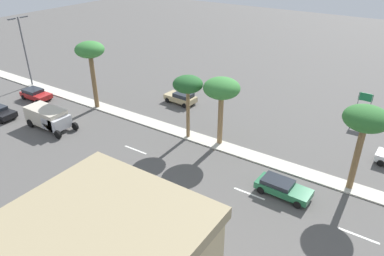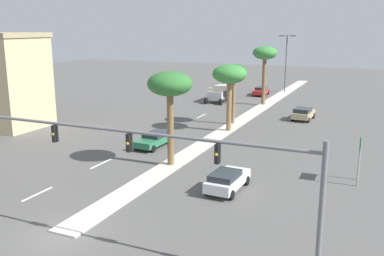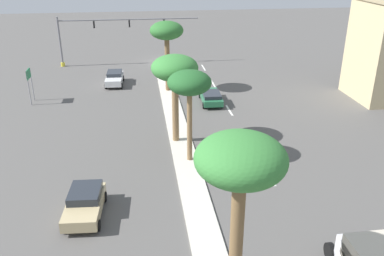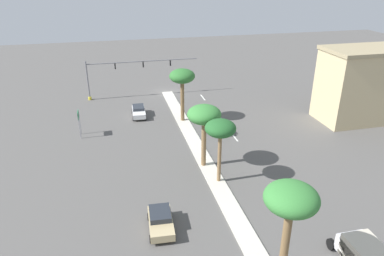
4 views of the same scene
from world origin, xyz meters
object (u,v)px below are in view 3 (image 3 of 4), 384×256
Objects in this scene: palm_tree_outboard at (189,85)px; palm_tree_far at (240,167)px; palm_tree_front at (167,33)px; traffic_signal_gantry at (99,33)px; sedan_white_outboard at (114,78)px; sedan_tan_left at (85,203)px; palm_tree_right at (175,70)px; directional_road_sign at (29,79)px; sedan_green_center at (211,97)px.

palm_tree_far reaches higher than palm_tree_outboard.
palm_tree_far reaches higher than palm_tree_front.
traffic_signal_gantry reaches higher than sedan_white_outboard.
palm_tree_front reaches higher than sedan_white_outboard.
traffic_signal_gantry reaches higher than sedan_tan_left.
palm_tree_right is 1.67× the size of sedan_tan_left.
traffic_signal_gantry is 15.50m from directional_road_sign.
sedan_tan_left is (6.63, 22.20, -5.61)m from palm_tree_front.
sedan_white_outboard is 0.95× the size of sedan_green_center.
palm_tree_front reaches higher than palm_tree_outboard.
sedan_green_center is (-11.97, 16.77, -3.62)m from traffic_signal_gantry.
palm_tree_far is at bearing 131.32° from sedan_tan_left.
palm_tree_right reaches higher than sedan_green_center.
traffic_signal_gantry is 2.25× the size of palm_tree_far.
palm_tree_front is at bearing 123.00° from traffic_signal_gantry.
palm_tree_front is at bearing 151.16° from sedan_white_outboard.
directional_road_sign is at bearing -63.12° from palm_tree_far.
palm_tree_front is at bearing -91.77° from palm_tree_right.
traffic_signal_gantry is 4.26× the size of sedan_white_outboard.
traffic_signal_gantry reaches higher than sedan_green_center.
palm_tree_outboard is at bearing 90.98° from palm_tree_front.
palm_tree_front is at bearing -89.02° from palm_tree_outboard.
sedan_white_outboard is (6.20, -19.66, -5.10)m from palm_tree_outboard.
palm_tree_outboard is 1.48× the size of sedan_green_center.
directional_road_sign reaches higher than sedan_green_center.
sedan_green_center is (-17.95, 2.57, -1.84)m from directional_road_sign.
palm_tree_right is at bearing 88.23° from palm_tree_front.
traffic_signal_gantry is at bearing -57.00° from palm_tree_front.
palm_tree_front is 16.41m from palm_tree_outboard.
sedan_white_outboard is (5.52, -16.19, -5.19)m from palm_tree_right.
palm_tree_right is at bearing 108.82° from sedan_white_outboard.
sedan_green_center is at bearing 171.84° from directional_road_sign.
palm_tree_outboard is 10.36m from sedan_tan_left.
sedan_green_center is at bearing -98.02° from palm_tree_far.
palm_tree_right is 12.31m from sedan_tan_left.
palm_tree_right is 17.87m from sedan_white_outboard.
palm_tree_far is at bearing 90.38° from palm_tree_outboard.
directional_road_sign is at bearing -39.13° from palm_tree_right.
traffic_signal_gantry is 5.29× the size of directional_road_sign.
traffic_signal_gantry is at bearing -54.47° from sedan_green_center.
palm_tree_far is (-0.09, 13.77, 1.20)m from palm_tree_outboard.
palm_tree_right is (0.40, 12.93, -0.44)m from palm_tree_front.
palm_tree_front is 8.27m from sedan_green_center.
sedan_white_outboard is at bearing 102.88° from traffic_signal_gantry.
traffic_signal_gantry is 26.39m from palm_tree_right.
sedan_tan_left reaches higher than sedan_green_center.
palm_tree_right is at bearing 140.87° from directional_road_sign.
traffic_signal_gantry is 4.06× the size of sedan_green_center.
palm_tree_front is at bearing -106.63° from sedan_tan_left.
palm_tree_outboard is (-14.24, 14.50, 3.33)m from directional_road_sign.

